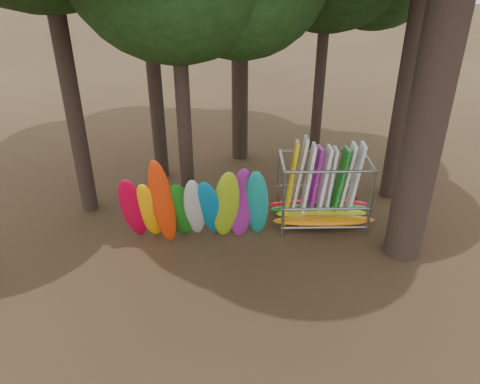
{
  "coord_description": "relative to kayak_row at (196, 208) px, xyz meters",
  "views": [
    {
      "loc": [
        -0.53,
        -10.68,
        7.97
      ],
      "look_at": [
        -0.27,
        1.5,
        1.4
      ],
      "focal_mm": 35.0,
      "sensor_mm": 36.0,
      "label": 1
    }
  ],
  "objects": [
    {
      "name": "storage_rack",
      "position": [
        3.83,
        1.27,
        -0.3
      ],
      "size": [
        3.23,
        1.56,
        2.8
      ],
      "color": "gray",
      "rests_on": "ground"
    },
    {
      "name": "ground",
      "position": [
        1.53,
        -0.72,
        -1.33
      ],
      "size": [
        120.0,
        120.0,
        0.0
      ],
      "primitive_type": "plane",
      "color": "#47331E",
      "rests_on": "ground"
    },
    {
      "name": "kayak_row",
      "position": [
        0.0,
        0.0,
        0.0
      ],
      "size": [
        4.28,
        2.03,
        3.24
      ],
      "color": "#C3022B",
      "rests_on": "ground"
    },
    {
      "name": "lake",
      "position": [
        1.53,
        59.28,
        -1.33
      ],
      "size": [
        160.0,
        160.0,
        0.0
      ],
      "primitive_type": "plane",
      "color": "gray",
      "rests_on": "ground"
    }
  ]
}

